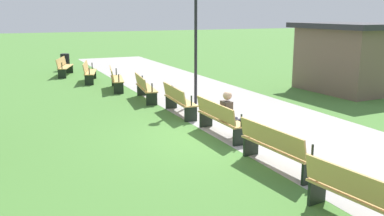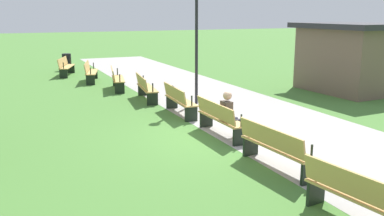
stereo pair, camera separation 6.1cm
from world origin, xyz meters
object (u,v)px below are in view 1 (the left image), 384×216
object	(u,v)px
person_seated	(230,113)
kiosk	(347,57)
bench_3	(144,87)
trash_bin	(65,62)
bench_4	(178,99)
lamp_post	(196,18)
bench_2	(115,78)
bench_7	(364,198)
bench_0	(64,66)
bench_6	(276,146)
bench_5	(220,118)
bench_1	(89,71)

from	to	relation	value
person_seated	kiosk	bearing A→B (deg)	116.91
bench_3	trash_bin	distance (m)	9.52
bench_4	kiosk	xyz separation A→B (m)	(-0.94, 7.58, 0.89)
person_seated	lamp_post	xyz separation A→B (m)	(-4.04, 0.94, 2.27)
bench_2	lamp_post	bearing A→B (deg)	37.51
bench_2	bench_7	world-z (taller)	same
bench_0	bench_2	world-z (taller)	same
bench_2	person_seated	distance (m)	7.86
bench_0	bench_3	bearing A→B (deg)	32.42
bench_6	bench_3	bearing A→B (deg)	178.08
bench_4	bench_6	size ratio (longest dim) A/B	1.00
kiosk	lamp_post	bearing A→B (deg)	-95.22
bench_4	bench_5	xyz separation A→B (m)	(2.53, 0.08, 0.00)
bench_5	bench_7	distance (m)	5.06
bench_1	lamp_post	distance (m)	7.11
lamp_post	bench_7	bearing A→B (deg)	-9.14
bench_0	bench_5	world-z (taller)	same
bench_3	lamp_post	bearing A→B (deg)	55.94
bench_2	bench_5	xyz separation A→B (m)	(7.55, 0.75, 0.00)
bench_2	bench_3	world-z (taller)	same
bench_5	bench_2	bearing A→B (deg)	-174.29
bench_1	bench_4	size ratio (longest dim) A/B	1.01
bench_6	bench_7	bearing A→B (deg)	-9.53
bench_7	trash_bin	world-z (taller)	trash_bin
person_seated	kiosk	size ratio (longest dim) A/B	0.29
kiosk	bench_2	bearing A→B (deg)	-118.73
person_seated	bench_5	bearing A→B (deg)	-150.77
bench_6	trash_bin	bearing A→B (deg)	-178.25
bench_2	lamp_post	world-z (taller)	lamp_post
bench_5	person_seated	xyz separation A→B (m)	(0.26, 0.14, 0.16)
bench_0	lamp_post	bearing A→B (deg)	39.22
bench_0	bench_2	xyz separation A→B (m)	(4.89, 1.33, 0.00)
bench_0	bench_3	size ratio (longest dim) A/B	1.00
kiosk	person_seated	bearing A→B (deg)	-65.50
bench_6	person_seated	world-z (taller)	person_seated
lamp_post	trash_bin	bearing A→B (deg)	-165.17
bench_3	bench_6	bearing A→B (deg)	9.54
bench_4	kiosk	bearing A→B (deg)	100.89
bench_2	bench_5	bearing A→B (deg)	17.17
bench_7	bench_2	bearing A→B (deg)	174.26
bench_3	person_seated	distance (m)	5.34
bench_1	bench_3	size ratio (longest dim) A/B	1.01
bench_2	bench_7	distance (m)	12.61
kiosk	bench_0	bearing A→B (deg)	-135.52
bench_0	bench_6	size ratio (longest dim) A/B	1.01
kiosk	bench_5	bearing A→B (deg)	-67.55
bench_4	bench_7	size ratio (longest dim) A/B	0.99
bench_2	bench_1	bearing A→B (deg)	-155.22
person_seated	kiosk	distance (m)	8.27
bench_1	kiosk	bearing A→B (deg)	68.74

